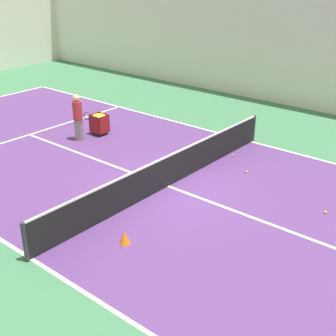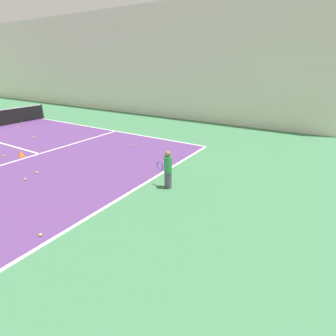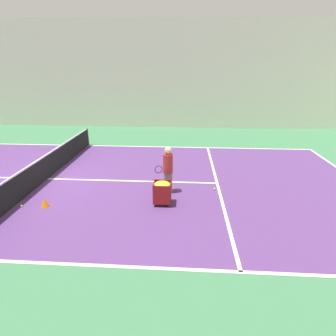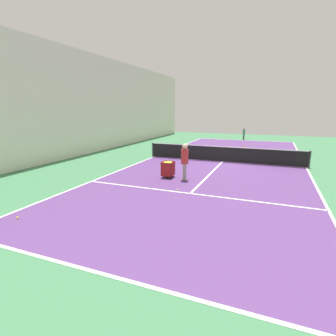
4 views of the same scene
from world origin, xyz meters
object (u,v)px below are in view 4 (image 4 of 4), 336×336
at_px(training_cone_1, 184,160).
at_px(coach_at_net, 185,159).
at_px(tennis_net, 223,154).
at_px(player_near_baseline, 244,133).
at_px(training_cone_0, 273,159).
at_px(ball_cart, 168,166).

bearing_deg(training_cone_1, coach_at_net, 108.42).
distance_m(tennis_net, training_cone_1, 2.44).
xyz_separation_m(tennis_net, player_near_baseline, (0.15, -13.22, 0.19)).
bearing_deg(training_cone_1, player_near_baseline, -98.12).
bearing_deg(coach_at_net, training_cone_0, -49.98).
relative_size(ball_cart, training_cone_1, 2.72).
bearing_deg(training_cone_1, training_cone_0, -157.01).
bearing_deg(training_cone_0, training_cone_1, 22.99).
xyz_separation_m(player_near_baseline, training_cone_0, (-3.10, 12.07, -0.53)).
distance_m(coach_at_net, training_cone_1, 4.23).
height_order(player_near_baseline, coach_at_net, coach_at_net).
bearing_deg(player_near_baseline, training_cone_1, 4.59).
relative_size(player_near_baseline, coach_at_net, 0.71).
distance_m(ball_cart, training_cone_0, 7.62).
height_order(coach_at_net, training_cone_1, coach_at_net).
xyz_separation_m(player_near_baseline, coach_at_net, (0.73, 18.18, 0.29)).
relative_size(training_cone_0, training_cone_1, 1.13).
height_order(player_near_baseline, training_cone_1, player_near_baseline).
xyz_separation_m(ball_cart, training_cone_0, (-4.71, -5.98, -0.39)).
bearing_deg(coach_at_net, training_cone_1, 0.49).
height_order(player_near_baseline, ball_cart, player_near_baseline).
height_order(tennis_net, training_cone_0, tennis_net).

